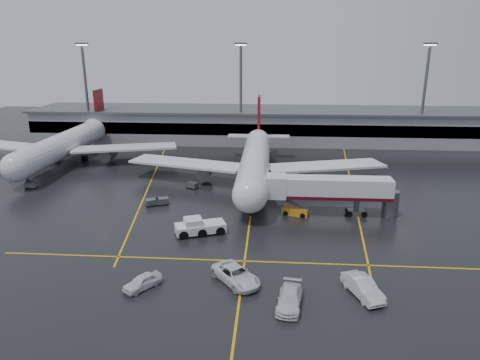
{
  "coord_description": "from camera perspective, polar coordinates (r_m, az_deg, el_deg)",
  "views": [
    {
      "loc": [
        2.89,
        -69.07,
        24.79
      ],
      "look_at": [
        -2.0,
        -2.0,
        4.0
      ],
      "focal_mm": 32.66,
      "sensor_mm": 36.0,
      "label": 1
    }
  ],
  "objects": [
    {
      "name": "service_van_a",
      "position": [
        48.55,
        -0.55,
        -12.31
      ],
      "size": [
        6.35,
        6.85,
        1.78
      ],
      "primitive_type": "imported",
      "rotation": [
        0.0,
        0.0,
        0.68
      ],
      "color": "white",
      "rests_on": "ground"
    },
    {
      "name": "baggage_cart_e",
      "position": [
        87.61,
        -25.63,
        -0.57
      ],
      "size": [
        2.11,
        1.48,
        1.12
      ],
      "color": "#595B60",
      "rests_on": "ground"
    },
    {
      "name": "baggage_cart_c",
      "position": [
        79.39,
        -6.25,
        -0.65
      ],
      "size": [
        2.37,
        2.07,
        1.12
      ],
      "color": "#595B60",
      "rests_on": "ground"
    },
    {
      "name": "service_van_d",
      "position": [
        48.75,
        -12.63,
        -12.83
      ],
      "size": [
        4.11,
        4.57,
        1.5
      ],
      "primitive_type": "imported",
      "rotation": [
        0.0,
        0.0,
        -0.66
      ],
      "color": "silver",
      "rests_on": "ground"
    },
    {
      "name": "apron_line_right",
      "position": [
        84.23,
        14.31,
        -0.48
      ],
      "size": [
        7.57,
        69.64,
        0.02
      ],
      "primitive_type": "cube",
      "rotation": [
        0.0,
        0.0,
        -0.1
      ],
      "color": "gold",
      "rests_on": "ground"
    },
    {
      "name": "light_mast_left",
      "position": [
        121.39,
        -19.48,
        11.35
      ],
      "size": [
        3.0,
        1.2,
        25.45
      ],
      "color": "#595B60",
      "rests_on": "ground"
    },
    {
      "name": "service_van_c",
      "position": [
        47.99,
        15.75,
        -13.32
      ],
      "size": [
        3.98,
        6.09,
        1.89
      ],
      "primitive_type": "imported",
      "rotation": [
        0.0,
        0.0,
        0.38
      ],
      "color": "silver",
      "rests_on": "ground"
    },
    {
      "name": "belt_loader",
      "position": [
        67.21,
        7.26,
        -4.05
      ],
      "size": [
        4.23,
        2.76,
        2.49
      ],
      "color": "orange",
      "rests_on": "ground"
    },
    {
      "name": "second_airliner",
      "position": [
        103.33,
        -21.75,
        4.46
      ],
      "size": [
        48.8,
        45.6,
        14.1
      ],
      "color": "silver",
      "rests_on": "ground"
    },
    {
      "name": "light_mast_mid",
      "position": [
        111.82,
        0.11,
        11.89
      ],
      "size": [
        3.0,
        1.2,
        25.45
      ],
      "color": "#595B60",
      "rests_on": "ground"
    },
    {
      "name": "baggage_cart_a",
      "position": [
        72.04,
        -10.13,
        -2.7
      ],
      "size": [
        2.34,
        1.95,
        1.12
      ],
      "color": "#595B60",
      "rests_on": "ground"
    },
    {
      "name": "terminal",
      "position": [
        118.81,
        2.73,
        7.24
      ],
      "size": [
        122.0,
        19.0,
        8.6
      ],
      "color": "gray",
      "rests_on": "ground"
    },
    {
      "name": "apron_line_stop",
      "position": [
        53.27,
        0.59,
        -10.54
      ],
      "size": [
        60.0,
        0.25,
        0.02
      ],
      "primitive_type": "cube",
      "color": "gold",
      "rests_on": "ground"
    },
    {
      "name": "light_mast_right",
      "position": [
        117.56,
        22.98,
        10.82
      ],
      "size": [
        3.0,
        1.2,
        25.45
      ],
      "color": "#595B60",
      "rests_on": "ground"
    },
    {
      "name": "apron_line_centre",
      "position": [
        73.44,
        1.67,
        -2.55
      ],
      "size": [
        0.25,
        90.0,
        0.02
      ],
      "primitive_type": "cube",
      "color": "gold",
      "rests_on": "ground"
    },
    {
      "name": "apron_line_left",
      "position": [
        85.96,
        -11.46,
        0.07
      ],
      "size": [
        9.99,
        69.35,
        0.02
      ],
      "primitive_type": "cube",
      "rotation": [
        0.0,
        0.0,
        0.14
      ],
      "color": "gold",
      "rests_on": "ground"
    },
    {
      "name": "pushback_tractor",
      "position": [
        60.38,
        -5.39,
        -6.14
      ],
      "size": [
        7.3,
        4.93,
        2.42
      ],
      "color": "silver",
      "rests_on": "ground"
    },
    {
      "name": "ground",
      "position": [
        73.44,
        1.67,
        -2.56
      ],
      "size": [
        220.0,
        220.0,
        0.0
      ],
      "primitive_type": "plane",
      "color": "black",
      "rests_on": "ground"
    },
    {
      "name": "main_airliner",
      "position": [
        81.46,
        2.0,
        2.54
      ],
      "size": [
        48.8,
        45.6,
        14.1
      ],
      "color": "silver",
      "rests_on": "ground"
    },
    {
      "name": "service_van_b",
      "position": [
        44.98,
        6.5,
        -15.15
      ],
      "size": [
        3.09,
        5.92,
        1.64
      ],
      "primitive_type": "imported",
      "rotation": [
        0.0,
        0.0,
        -0.15
      ],
      "color": "silver",
      "rests_on": "ground"
    },
    {
      "name": "baggage_cart_d",
      "position": [
        96.5,
        -27.38,
        0.71
      ],
      "size": [
        2.11,
        1.48,
        1.12
      ],
      "color": "#595B60",
      "rests_on": "ground"
    },
    {
      "name": "baggage_cart_b",
      "position": [
        71.88,
        -11.42,
        -2.82
      ],
      "size": [
        2.38,
        2.14,
        1.12
      ],
      "color": "#595B60",
      "rests_on": "ground"
    },
    {
      "name": "jet_bridge",
      "position": [
        67.03,
        11.66,
        -1.32
      ],
      "size": [
        19.9,
        3.4,
        6.05
      ],
      "color": "silver",
      "rests_on": "ground"
    }
  ]
}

